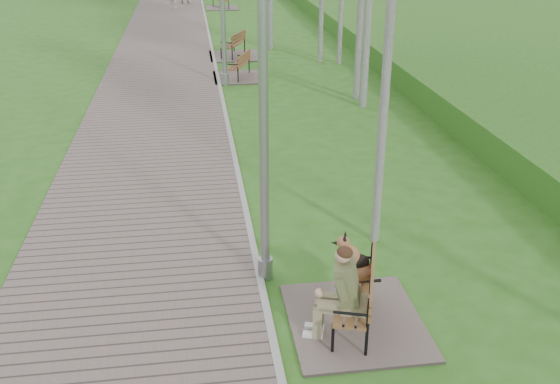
{
  "coord_description": "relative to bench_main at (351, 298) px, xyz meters",
  "views": [
    {
      "loc": [
        -0.77,
        -7.62,
        4.71
      ],
      "look_at": [
        0.38,
        0.48,
        1.01
      ],
      "focal_mm": 40.0,
      "sensor_mm": 36.0,
      "label": 1
    }
  ],
  "objects": [
    {
      "name": "bench_second",
      "position": [
        -0.36,
        12.7,
        -0.23
      ],
      "size": [
        1.57,
        1.74,
        0.96
      ],
      "color": "#6D6059",
      "rests_on": "ground"
    },
    {
      "name": "ground",
      "position": [
        -0.98,
        1.42,
        -0.4
      ],
      "size": [
        120.0,
        120.0,
        0.0
      ],
      "primitive_type": "plane",
      "color": "#2E5F19",
      "rests_on": "ground"
    },
    {
      "name": "lamp_post_near",
      "position": [
        -0.9,
        1.24,
        2.1
      ],
      "size": [
        0.21,
        0.21,
        5.35
      ],
      "color": "gray",
      "rests_on": "ground"
    },
    {
      "name": "bench_main",
      "position": [
        0.0,
        0.0,
        0.0
      ],
      "size": [
        1.65,
        1.83,
        1.44
      ],
      "color": "#6D6059",
      "rests_on": "ground"
    },
    {
      "name": "bench_third",
      "position": [
        -0.28,
        15.79,
        -0.21
      ],
      "size": [
        1.72,
        1.91,
        1.06
      ],
      "color": "#6D6059",
      "rests_on": "ground"
    },
    {
      "name": "embankment",
      "position": [
        11.02,
        21.42,
        -0.4
      ],
      "size": [
        14.0,
        70.0,
        1.6
      ],
      "primitive_type": "cube",
      "color": "#43812D",
      "rests_on": "ground"
    },
    {
      "name": "bench_far",
      "position": [
        -0.06,
        27.78,
        -0.21
      ],
      "size": [
        1.68,
        1.87,
        1.03
      ],
      "color": "#6D6059",
      "rests_on": "ground"
    },
    {
      "name": "kerb",
      "position": [
        -0.98,
        22.92,
        -0.37
      ],
      "size": [
        0.1,
        67.0,
        0.05
      ],
      "primitive_type": "cube",
      "color": "#999993",
      "rests_on": "ground"
    },
    {
      "name": "walkway",
      "position": [
        -2.73,
        22.92,
        -0.38
      ],
      "size": [
        3.5,
        67.0,
        0.04
      ],
      "primitive_type": "cube",
      "color": "#6D6059",
      "rests_on": "ground"
    }
  ]
}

